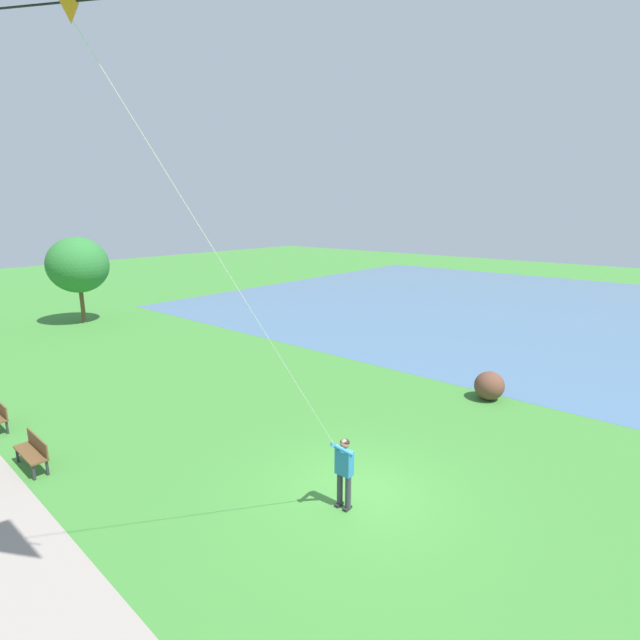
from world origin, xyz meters
TOP-DOWN VIEW (x-y plane):
  - ground_plane at (0.00, 0.00)m, footprint 120.00×120.00m
  - lake_water at (26.55, 4.00)m, footprint 36.00×44.00m
  - walkway_path at (-6.57, 2.00)m, footprint 3.69×32.07m
  - person_kite_flyer at (-0.71, -0.04)m, footprint 0.61×0.52m
  - park_bench_near_walkway at (-4.68, 7.43)m, footprint 0.50×1.52m
  - tree_lakeside_far at (3.87, 23.78)m, footprint 3.52×3.64m
  - lakeside_shrub at (7.98, -0.15)m, footprint 1.15×1.07m

SIDE VIEW (x-z plane):
  - ground_plane at x=0.00m, z-range 0.00..0.00m
  - lake_water at x=26.55m, z-range 0.00..0.01m
  - walkway_path at x=-6.57m, z-range 0.00..0.02m
  - park_bench_near_walkway at x=-4.68m, z-range 0.07..0.95m
  - lakeside_shrub at x=7.98m, z-range 0.00..1.05m
  - person_kite_flyer at x=-0.71m, z-range 0.13..1.96m
  - tree_lakeside_far at x=3.87m, z-range 0.95..6.21m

